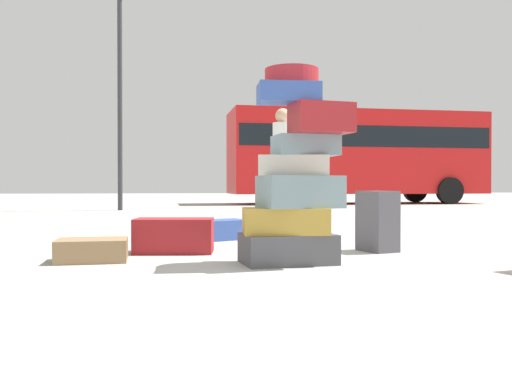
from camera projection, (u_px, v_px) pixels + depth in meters
The scene contains 9 objects.
ground_plane at pixel (306, 263), 4.33m from camera, with size 80.00×80.00×0.00m, color #9E9E99.
suitcase_tower at pixel (295, 182), 4.27m from camera, with size 0.86×0.62×1.56m.
suitcase_brown_foreground_near at pixel (92, 250), 4.41m from camera, with size 0.56×0.41×0.18m, color olive.
suitcase_navy_upright_blue at pixel (220, 230), 6.17m from camera, with size 0.63×0.40×0.23m, color #334F99.
suitcase_maroon_left_side at pixel (174, 236), 4.97m from camera, with size 0.71×0.39×0.32m, color maroon.
suitcase_charcoal_behind_tower at pixel (377, 221), 5.07m from camera, with size 0.26×0.35×0.57m, color #4C4C51.
person_bearded_onlooker at pixel (283, 156), 8.12m from camera, with size 0.30×0.34×1.79m.
parked_bus at pixel (356, 151), 18.77m from camera, with size 8.84×2.86×3.15m.
lamp_post at pixel (120, 61), 13.57m from camera, with size 0.36×0.36×5.73m.
Camera 1 is at (-1.08, -4.20, 0.62)m, focal length 37.72 mm.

